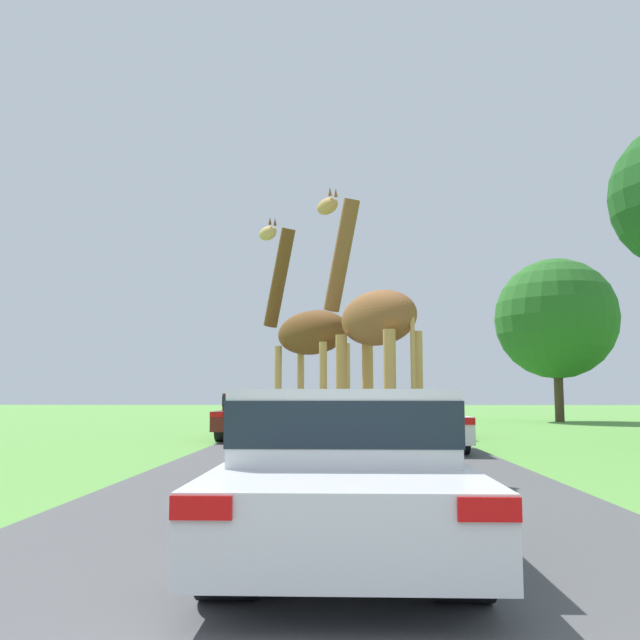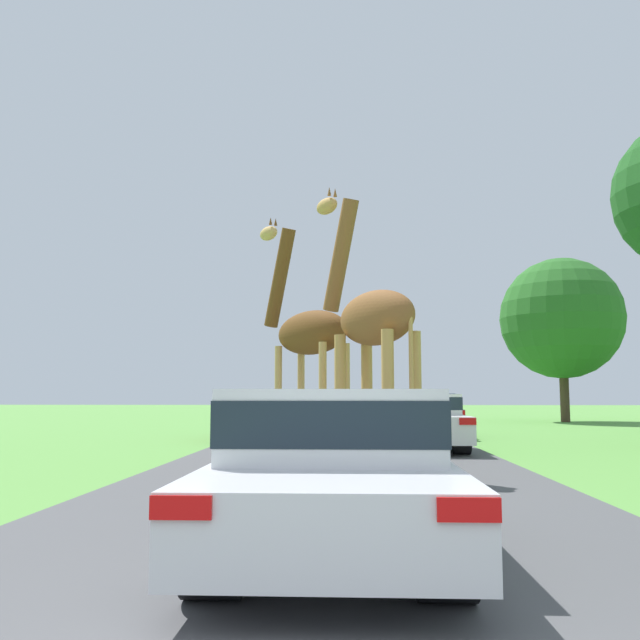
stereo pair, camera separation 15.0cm
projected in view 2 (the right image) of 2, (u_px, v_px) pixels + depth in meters
road at (346, 422)px, 31.32m from camera, size 6.53×120.00×0.00m
giraffe_near_road at (306, 333)px, 13.23m from camera, size 2.17×2.39×5.04m
giraffe_companion at (371, 328)px, 11.16m from camera, size 1.90×2.27×5.04m
car_lead_maroon at (333, 466)px, 5.57m from camera, size 1.84×4.10×1.33m
car_queue_right at (419, 420)px, 15.92m from camera, size 1.92×4.06×1.30m
car_queue_left at (368, 407)px, 28.71m from camera, size 1.85×4.12×1.40m
car_far_ahead at (261, 414)px, 20.05m from camera, size 2.00×4.68×1.31m
car_verge_right at (424, 413)px, 20.90m from camera, size 1.89×3.96×1.31m
tree_right_cluster at (562, 318)px, 32.06m from camera, size 5.72×5.72×7.74m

